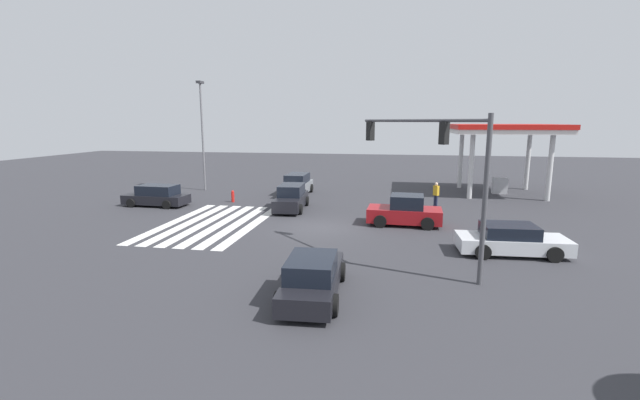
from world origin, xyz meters
name	(u,v)px	position (x,y,z in m)	size (l,w,h in m)	color
ground_plane	(320,228)	(0.00, 0.00, 0.00)	(108.40, 108.40, 0.00)	#333338
crosswalk_markings	(213,223)	(0.00, -6.27, 0.00)	(10.08, 5.35, 0.01)	silver
traffic_signal_mast	(441,159)	(5.72, 5.72, 4.39)	(4.66, 4.66, 6.07)	#47474C
car_0	(291,198)	(-4.64, -2.78, 0.77)	(4.70, 2.14, 1.65)	black
car_1	(405,211)	(-1.58, 4.61, 0.77)	(2.32, 4.18, 1.72)	maroon
car_2	(157,196)	(-4.19, -12.28, 0.70)	(2.13, 4.45, 1.46)	black
car_3	(297,185)	(-10.37, -3.73, 0.80)	(4.66, 1.99, 1.67)	gray
car_4	(511,240)	(3.13, 9.14, 0.63)	(2.34, 4.74, 1.34)	silver
car_5	(313,277)	(9.26, 1.42, 0.67)	(4.80, 2.12, 1.44)	black
gas_station_canopy	(504,132)	(-13.78, 12.34, 4.97)	(8.04, 8.04, 5.56)	silver
pedestrian	(436,193)	(-7.04, 6.76, 0.96)	(0.41, 0.41, 1.72)	#232842
street_light_pole_a	(202,127)	(-11.23, -12.00, 5.34)	(0.80, 0.36, 9.04)	slate
fire_hydrant	(233,196)	(-6.44, -7.61, 0.43)	(0.22, 0.22, 0.86)	red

